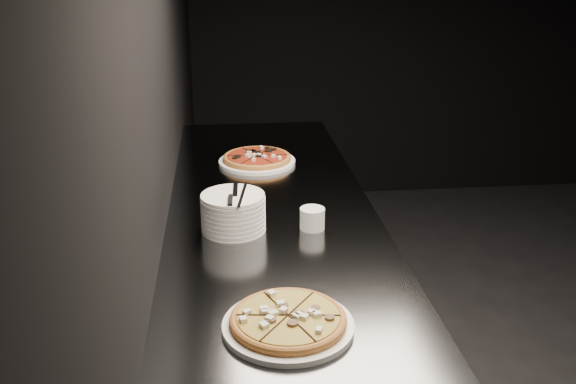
{
  "coord_description": "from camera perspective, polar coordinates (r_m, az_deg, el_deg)",
  "views": [
    {
      "loc": [
        -2.3,
        -2.11,
        1.81
      ],
      "look_at": [
        -2.08,
        -0.07,
        1.02
      ],
      "focal_mm": 40.0,
      "sensor_mm": 36.0,
      "label": 1
    }
  ],
  "objects": [
    {
      "name": "ramekin",
      "position": [
        2.15,
        2.17,
        -2.32
      ],
      "size": [
        0.08,
        0.08,
        0.07
      ],
      "color": "silver",
      "rests_on": "counter"
    },
    {
      "name": "counter",
      "position": [
        2.51,
        -1.33,
        -11.41
      ],
      "size": [
        0.74,
        2.44,
        0.92
      ],
      "color": "#57595E",
      "rests_on": "floor"
    },
    {
      "name": "cutlery",
      "position": [
        2.1,
        -4.71,
        -0.31
      ],
      "size": [
        0.09,
        0.22,
        0.01
      ],
      "rotation": [
        0.0,
        0.0,
        -0.05
      ],
      "color": "silver",
      "rests_on": "plate_stack"
    },
    {
      "name": "wall_back",
      "position": [
        5.17,
        21.11,
        15.19
      ],
      "size": [
        5.0,
        0.02,
        2.8
      ],
      "primitive_type": "cube",
      "color": "black",
      "rests_on": "floor"
    },
    {
      "name": "wall_left",
      "position": [
        2.16,
        -11.51,
        9.71
      ],
      "size": [
        0.02,
        5.0,
        2.8
      ],
      "primitive_type": "cube",
      "color": "black",
      "rests_on": "floor"
    },
    {
      "name": "plate_stack",
      "position": [
        2.13,
        -4.89,
        -1.81
      ],
      "size": [
        0.21,
        0.21,
        0.13
      ],
      "color": "white",
      "rests_on": "counter"
    },
    {
      "name": "pizza_tomato",
      "position": [
        2.8,
        -2.77,
        2.95
      ],
      "size": [
        0.33,
        0.33,
        0.04
      ],
      "rotation": [
        0.0,
        0.0,
        -0.06
      ],
      "color": "white",
      "rests_on": "counter"
    },
    {
      "name": "pizza_mushroom",
      "position": [
        1.62,
        0.02,
        -11.42
      ],
      "size": [
        0.33,
        0.33,
        0.04
      ],
      "rotation": [
        0.0,
        0.0,
        -0.11
      ],
      "color": "white",
      "rests_on": "counter"
    }
  ]
}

